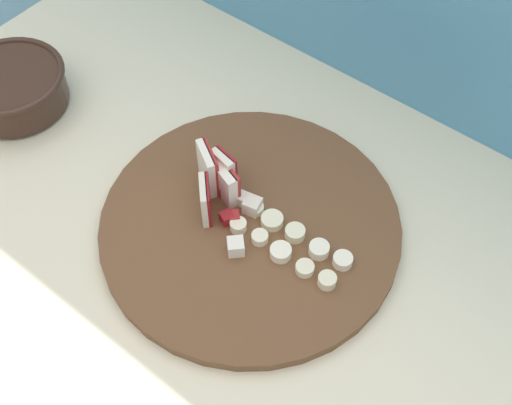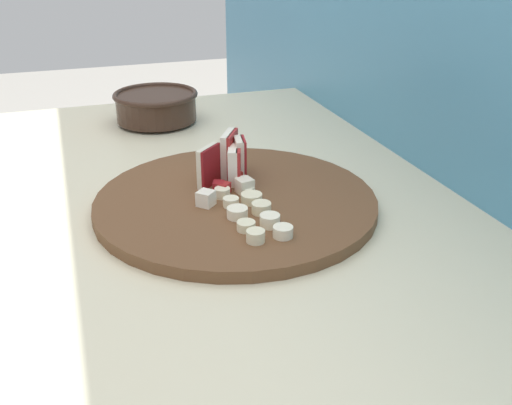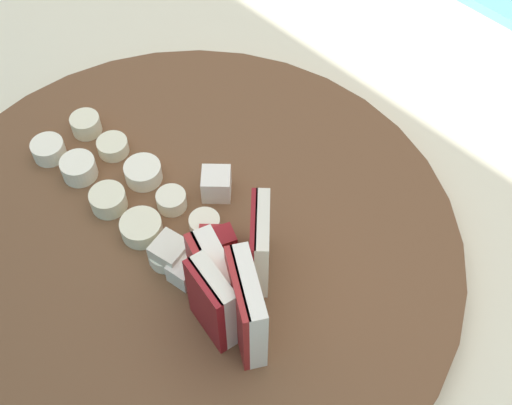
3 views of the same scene
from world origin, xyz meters
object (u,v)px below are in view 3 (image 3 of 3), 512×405
at_px(cutting_board, 182,247).
at_px(apple_dice_pile, 198,241).
at_px(banana_slice_rows, 120,184).
at_px(apple_wedge_fan, 233,285).

relative_size(cutting_board, apple_dice_pile, 4.53).
distance_m(cutting_board, banana_slice_rows, 0.07).
height_order(cutting_board, apple_wedge_fan, apple_wedge_fan).
xyz_separation_m(cutting_board, apple_dice_pile, (-0.01, -0.00, 0.02)).
bearing_deg(apple_dice_pile, banana_slice_rows, 5.22).
bearing_deg(cutting_board, apple_dice_pile, -162.39).
relative_size(cutting_board, banana_slice_rows, 2.50).
xyz_separation_m(apple_wedge_fan, banana_slice_rows, (0.13, -0.01, -0.02)).
distance_m(apple_dice_pile, banana_slice_rows, 0.08).
relative_size(apple_dice_pile, banana_slice_rows, 0.55).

